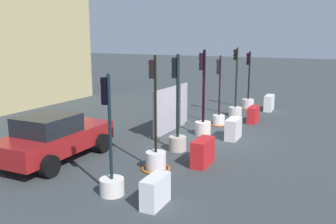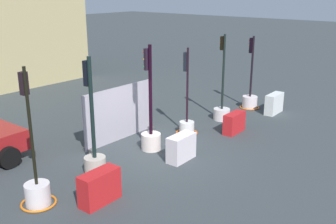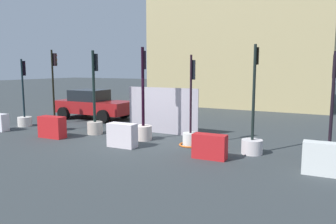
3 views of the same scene
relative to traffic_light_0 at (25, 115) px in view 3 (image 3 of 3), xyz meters
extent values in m
plane|color=#363C3F|center=(6.78, -0.23, -0.56)|extent=(120.00, 120.00, 0.00)
cylinder|color=silver|center=(0.00, -0.01, -0.33)|extent=(0.67, 0.67, 0.46)
cylinder|color=black|center=(0.00, -0.01, 1.32)|extent=(0.09, 0.09, 2.85)
cube|color=black|center=(-0.02, 0.11, 2.30)|extent=(0.17, 0.16, 0.71)
sphere|color=red|center=(-0.03, 0.19, 2.53)|extent=(0.09, 0.09, 0.09)
sphere|color=orange|center=(-0.03, 0.19, 2.30)|extent=(0.09, 0.09, 0.09)
sphere|color=green|center=(-0.03, 0.19, 2.06)|extent=(0.09, 0.09, 0.09)
cylinder|color=silver|center=(2.23, -0.16, -0.27)|extent=(0.66, 0.66, 0.59)
cylinder|color=black|center=(2.23, -0.16, 1.58)|extent=(0.08, 0.08, 3.09)
cube|color=black|center=(2.25, -0.04, 2.69)|extent=(0.20, 0.19, 0.57)
sphere|color=red|center=(2.26, 0.05, 2.88)|extent=(0.11, 0.11, 0.11)
sphere|color=orange|center=(2.26, 0.05, 2.69)|extent=(0.11, 0.11, 0.11)
sphere|color=green|center=(2.26, 0.05, 2.50)|extent=(0.11, 0.11, 0.11)
torus|color=orange|center=(2.23, -0.16, -0.53)|extent=(0.94, 0.94, 0.06)
cylinder|color=#B9AC9F|center=(4.39, 0.09, -0.29)|extent=(0.66, 0.66, 0.54)
cylinder|color=black|center=(4.39, 0.09, 1.52)|extent=(0.12, 0.12, 3.08)
cube|color=black|center=(4.39, 0.22, 2.55)|extent=(0.18, 0.16, 0.74)
sphere|color=red|center=(4.40, 0.32, 2.80)|extent=(0.11, 0.11, 0.11)
sphere|color=orange|center=(4.40, 0.32, 2.55)|extent=(0.11, 0.11, 0.11)
sphere|color=green|center=(4.40, 0.32, 2.31)|extent=(0.11, 0.11, 0.11)
cylinder|color=beige|center=(6.91, 0.05, -0.27)|extent=(0.69, 0.69, 0.58)
cylinder|color=black|center=(6.91, 0.05, 1.57)|extent=(0.12, 0.12, 3.11)
cube|color=black|center=(6.88, 0.17, 2.63)|extent=(0.17, 0.16, 0.73)
sphere|color=red|center=(6.86, 0.25, 2.87)|extent=(0.09, 0.09, 0.09)
sphere|color=orange|center=(6.86, 0.25, 2.63)|extent=(0.09, 0.09, 0.09)
sphere|color=green|center=(6.86, 0.25, 2.39)|extent=(0.09, 0.09, 0.09)
cylinder|color=silver|center=(8.98, 0.04, -0.32)|extent=(0.58, 0.58, 0.48)
cylinder|color=black|center=(8.98, 0.04, 1.36)|extent=(0.08, 0.08, 2.88)
cube|color=black|center=(9.00, 0.14, 2.25)|extent=(0.19, 0.17, 0.71)
sphere|color=red|center=(9.02, 0.23, 2.49)|extent=(0.11, 0.11, 0.11)
sphere|color=orange|center=(9.02, 0.23, 2.25)|extent=(0.11, 0.11, 0.11)
sphere|color=green|center=(9.02, 0.23, 2.02)|extent=(0.11, 0.11, 0.11)
torus|color=orange|center=(8.98, 0.04, -0.53)|extent=(0.85, 0.85, 0.06)
cylinder|color=silver|center=(11.31, -0.09, -0.32)|extent=(0.71, 0.71, 0.49)
cylinder|color=black|center=(11.31, -0.09, 1.51)|extent=(0.10, 0.10, 3.17)
cube|color=black|center=(11.32, 0.03, 2.72)|extent=(0.17, 0.15, 0.56)
sphere|color=red|center=(11.33, 0.11, 2.91)|extent=(0.10, 0.10, 0.10)
sphere|color=orange|center=(11.33, 0.11, 2.72)|extent=(0.10, 0.10, 0.10)
sphere|color=green|center=(11.33, 0.11, 2.53)|extent=(0.10, 0.10, 0.10)
cylinder|color=silver|center=(13.66, -0.16, -0.28)|extent=(0.70, 0.70, 0.56)
cylinder|color=black|center=(13.66, -0.16, 1.41)|extent=(0.10, 0.10, 2.82)
cube|color=black|center=(13.68, -0.05, 2.38)|extent=(0.16, 0.16, 0.69)
sphere|color=orange|center=(13.69, 0.04, 2.38)|extent=(0.09, 0.09, 0.09)
sphere|color=green|center=(13.69, 0.04, 2.15)|extent=(0.09, 0.09, 0.09)
torus|color=orange|center=(13.66, -0.16, -0.53)|extent=(0.92, 0.92, 0.05)
cube|color=red|center=(3.32, -1.35, -0.12)|extent=(1.17, 0.51, 0.89)
cube|color=silver|center=(6.86, -1.33, -0.13)|extent=(1.09, 0.50, 0.88)
cube|color=red|center=(10.26, -1.33, -0.17)|extent=(1.10, 0.45, 0.80)
cube|color=silver|center=(13.60, -1.42, -0.11)|extent=(1.16, 0.45, 0.90)
cube|color=maroon|center=(1.53, 3.44, 0.13)|extent=(4.45, 1.93, 0.68)
cube|color=black|center=(1.20, 3.43, 0.78)|extent=(1.87, 1.66, 0.61)
cylinder|color=black|center=(2.88, 4.44, -0.21)|extent=(0.71, 0.29, 0.70)
cylinder|color=black|center=(2.92, 2.49, -0.21)|extent=(0.71, 0.29, 0.70)
cylinder|color=black|center=(0.14, 4.38, -0.21)|extent=(0.71, 0.29, 0.70)
cylinder|color=black|center=(0.18, 2.43, -0.21)|extent=(0.71, 0.29, 0.70)
cube|color=tan|center=(6.83, 15.04, 4.49)|extent=(13.03, 7.75, 10.11)
cube|color=#A29BA6|center=(6.93, 1.60, 0.45)|extent=(3.43, 0.04, 2.03)
cube|color=#4C4C4C|center=(5.38, 1.60, -0.51)|extent=(0.16, 0.50, 0.10)
cube|color=#4C4C4C|center=(8.47, 1.60, -0.51)|extent=(0.16, 0.50, 0.10)
camera|label=1|loc=(-7.69, -5.61, 3.71)|focal=39.28mm
camera|label=2|loc=(-2.77, -8.73, 4.92)|focal=42.59mm
camera|label=3|loc=(13.88, -11.10, 2.35)|focal=35.44mm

